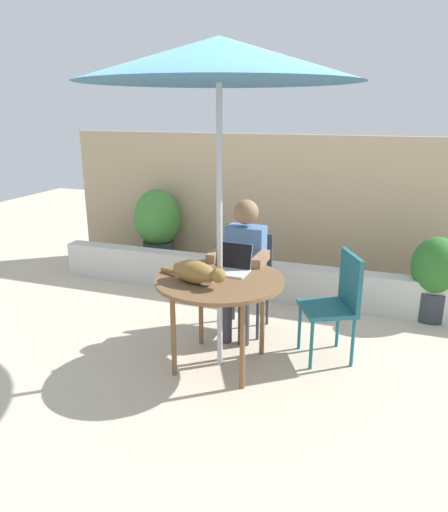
{
  "coord_description": "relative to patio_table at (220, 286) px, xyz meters",
  "views": [
    {
      "loc": [
        1.2,
        -3.27,
        2.0
      ],
      "look_at": [
        0.0,
        0.1,
        0.89
      ],
      "focal_mm": 33.65,
      "sensor_mm": 36.0,
      "label": 1
    }
  ],
  "objects": [
    {
      "name": "chair_empty",
      "position": [
        0.86,
        0.43,
        -0.15
      ],
      "size": [
        0.54,
        0.54,
        0.9
      ],
      "color": "#1E606B",
      "rests_on": "ground"
    },
    {
      "name": "patio_table",
      "position": [
        0.0,
        0.0,
        0.0
      ],
      "size": [
        1.0,
        1.0,
        0.74
      ],
      "color": "brown",
      "rests_on": "ground"
    },
    {
      "name": "cat",
      "position": [
        -0.12,
        -0.16,
        0.15
      ],
      "size": [
        0.62,
        0.31,
        0.17
      ],
      "color": "olive",
      "rests_on": "patio_table"
    },
    {
      "name": "potted_plant_near_fence",
      "position": [
        1.66,
        1.54,
        -0.23
      ],
      "size": [
        0.46,
        0.46,
        0.83
      ],
      "color": "#33383D",
      "rests_on": "ground"
    },
    {
      "name": "planter_wall_low",
      "position": [
        0.0,
        1.5,
        -0.48
      ],
      "size": [
        5.01,
        0.2,
        0.41
      ],
      "primitive_type": "cube",
      "color": "beige",
      "rests_on": "ground"
    },
    {
      "name": "ground_plane",
      "position": [
        0.0,
        0.0,
        -0.68
      ],
      "size": [
        14.0,
        14.0,
        0.0
      ],
      "primitive_type": "plane",
      "color": "beige"
    },
    {
      "name": "potted_plant_by_chair",
      "position": [
        -1.53,
        1.94,
        -0.09
      ],
      "size": [
        0.57,
        0.57,
        1.05
      ],
      "color": "#33383D",
      "rests_on": "ground"
    },
    {
      "name": "person_seated",
      "position": [
        -0.0,
        0.62,
        0.02
      ],
      "size": [
        0.48,
        0.48,
        1.24
      ],
      "color": "#4C72A5",
      "rests_on": "ground"
    },
    {
      "name": "patio_umbrella",
      "position": [
        0.0,
        0.0,
        1.63
      ],
      "size": [
        1.97,
        1.97,
        2.47
      ],
      "color": "#B7B7BC",
      "rests_on": "ground"
    },
    {
      "name": "laptop",
      "position": [
        0.03,
        0.2,
        0.13
      ],
      "size": [
        0.31,
        0.26,
        0.21
      ],
      "color": "silver",
      "rests_on": "patio_table"
    },
    {
      "name": "fence_back",
      "position": [
        0.0,
        2.26,
        0.18
      ],
      "size": [
        5.56,
        0.08,
        1.72
      ],
      "primitive_type": "cube",
      "color": "tan",
      "rests_on": "ground"
    },
    {
      "name": "chair_occupied",
      "position": [
        0.0,
        0.77,
        -0.15
      ],
      "size": [
        0.4,
        0.4,
        0.9
      ],
      "color": "#33383F",
      "rests_on": "ground"
    }
  ]
}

